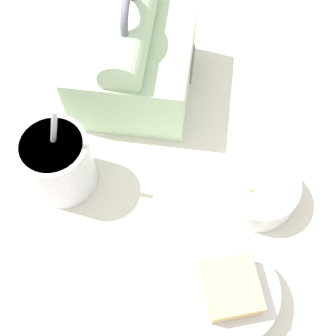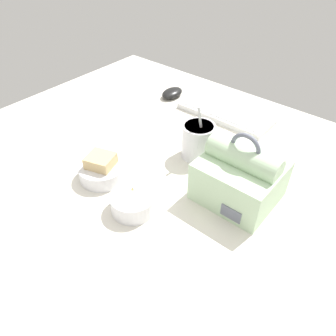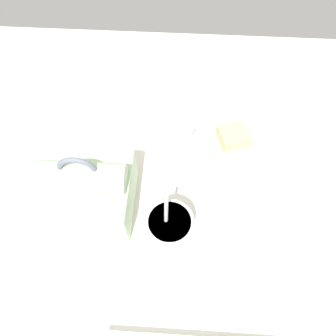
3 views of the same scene
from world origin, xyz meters
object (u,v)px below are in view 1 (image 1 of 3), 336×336
object	(u,v)px
lunch_bag	(133,60)
soup_cup	(59,162)
bento_bowl_sandwich	(228,293)
bento_bowl_snacks	(258,190)

from	to	relation	value
lunch_bag	soup_cup	xyz separation A→B (cm)	(-17.16, 7.11, -1.18)
soup_cup	bento_bowl_sandwich	bearing A→B (deg)	-119.67
soup_cup	bento_bowl_snacks	size ratio (longest dim) A/B	1.59
bento_bowl_snacks	soup_cup	bearing A→B (deg)	91.72
lunch_bag	bento_bowl_snacks	distance (cm)	25.66
bento_bowl_sandwich	soup_cup	bearing A→B (deg)	60.33
soup_cup	bento_bowl_snacks	bearing A→B (deg)	-88.28
bento_bowl_sandwich	bento_bowl_snacks	bearing A→B (deg)	-11.94
soup_cup	lunch_bag	bearing A→B (deg)	-22.51
lunch_bag	soup_cup	world-z (taller)	lunch_bag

